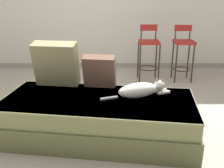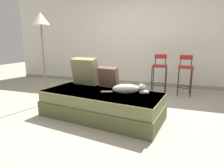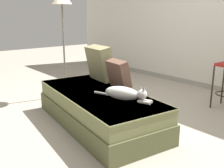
{
  "view_description": "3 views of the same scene",
  "coord_description": "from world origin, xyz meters",
  "px_view_note": "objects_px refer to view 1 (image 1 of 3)",
  "views": [
    {
      "loc": [
        0.14,
        -2.82,
        1.44
      ],
      "look_at": [
        0.15,
        -0.3,
        0.54
      ],
      "focal_mm": 42.0,
      "sensor_mm": 36.0,
      "label": 1
    },
    {
      "loc": [
        1.11,
        -3.08,
        1.19
      ],
      "look_at": [
        0.15,
        -0.3,
        0.54
      ],
      "focal_mm": 30.0,
      "sensor_mm": 36.0,
      "label": 2
    },
    {
      "loc": [
        2.5,
        -2.25,
        1.35
      ],
      "look_at": [
        0.15,
        -0.3,
        0.54
      ],
      "focal_mm": 42.0,
      "sensor_mm": 36.0,
      "label": 3
    }
  ],
  "objects_px": {
    "couch": "(97,117)",
    "bar_stool_near_window": "(147,50)",
    "throw_pillow_middle": "(98,71)",
    "throw_pillow_corner": "(55,64)",
    "cat": "(140,90)",
    "bar_stool_by_doorway": "(182,49)"
  },
  "relations": [
    {
      "from": "couch",
      "to": "cat",
      "type": "xyz_separation_m",
      "value": [
        0.43,
        0.05,
        0.28
      ]
    },
    {
      "from": "throw_pillow_corner",
      "to": "bar_stool_near_window",
      "type": "height_order",
      "value": "throw_pillow_corner"
    },
    {
      "from": "cat",
      "to": "bar_stool_by_doorway",
      "type": "height_order",
      "value": "bar_stool_by_doorway"
    },
    {
      "from": "throw_pillow_corner",
      "to": "cat",
      "type": "relative_size",
      "value": 0.7
    },
    {
      "from": "cat",
      "to": "bar_stool_by_doorway",
      "type": "xyz_separation_m",
      "value": [
        0.88,
        1.78,
        0.04
      ]
    },
    {
      "from": "couch",
      "to": "bar_stool_near_window",
      "type": "relative_size",
      "value": 2.22
    },
    {
      "from": "bar_stool_near_window",
      "to": "throw_pillow_corner",
      "type": "bearing_deg",
      "value": -130.72
    },
    {
      "from": "throw_pillow_corner",
      "to": "bar_stool_by_doorway",
      "type": "bearing_deg",
      "value": 38.46
    },
    {
      "from": "cat",
      "to": "bar_stool_near_window",
      "type": "distance_m",
      "value": 1.81
    },
    {
      "from": "couch",
      "to": "throw_pillow_middle",
      "type": "bearing_deg",
      "value": 90.45
    },
    {
      "from": "couch",
      "to": "bar_stool_by_doorway",
      "type": "distance_m",
      "value": 2.27
    },
    {
      "from": "throw_pillow_middle",
      "to": "bar_stool_near_window",
      "type": "relative_size",
      "value": 0.41
    },
    {
      "from": "couch",
      "to": "cat",
      "type": "bearing_deg",
      "value": 6.56
    },
    {
      "from": "couch",
      "to": "throw_pillow_middle",
      "type": "xyz_separation_m",
      "value": [
        -0.0,
        0.34,
        0.39
      ]
    },
    {
      "from": "throw_pillow_corner",
      "to": "throw_pillow_middle",
      "type": "xyz_separation_m",
      "value": [
        0.48,
        -0.07,
        -0.07
      ]
    },
    {
      "from": "couch",
      "to": "throw_pillow_corner",
      "type": "bearing_deg",
      "value": 140.21
    },
    {
      "from": "bar_stool_near_window",
      "to": "cat",
      "type": "bearing_deg",
      "value": -99.98
    },
    {
      "from": "throw_pillow_middle",
      "to": "bar_stool_by_doorway",
      "type": "xyz_separation_m",
      "value": [
        1.31,
        1.49,
        -0.07
      ]
    },
    {
      "from": "bar_stool_by_doorway",
      "to": "couch",
      "type": "bearing_deg",
      "value": -125.65
    },
    {
      "from": "throw_pillow_middle",
      "to": "couch",
      "type": "bearing_deg",
      "value": -89.55
    },
    {
      "from": "throw_pillow_corner",
      "to": "cat",
      "type": "distance_m",
      "value": 1.0
    },
    {
      "from": "couch",
      "to": "bar_stool_near_window",
      "type": "distance_m",
      "value": 2.0
    }
  ]
}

